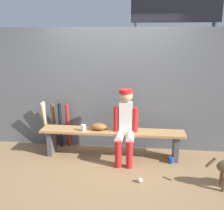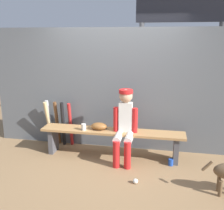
{
  "view_description": "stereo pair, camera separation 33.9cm",
  "coord_description": "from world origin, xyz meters",
  "px_view_note": "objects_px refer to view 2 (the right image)",
  "views": [
    {
      "loc": [
        0.5,
        -4.33,
        2.06
      ],
      "look_at": [
        0.0,
        0.0,
        0.94
      ],
      "focal_mm": 43.04,
      "sensor_mm": 36.0,
      "label": 1
    },
    {
      "loc": [
        0.84,
        -4.28,
        2.06
      ],
      "look_at": [
        0.0,
        0.0,
        0.94
      ],
      "focal_mm": 43.04,
      "sensor_mm": 36.0,
      "label": 2
    }
  ],
  "objects_px": {
    "cup_on_bench": "(84,127)",
    "bat_aluminum_black": "(63,124)",
    "bat_aluminum_silver": "(50,122)",
    "cup_on_ground": "(171,162)",
    "dugout_bench": "(112,136)",
    "bat_aluminum_red": "(71,124)",
    "bat_wood_natural": "(49,123)",
    "scoreboard": "(184,21)",
    "bat_wood_dark": "(57,123)",
    "baseball": "(135,181)",
    "player_seated": "(125,123)",
    "baseball_glove": "(99,126)"
  },
  "relations": [
    {
      "from": "cup_on_bench",
      "to": "bat_aluminum_black",
      "type": "bearing_deg",
      "value": 144.43
    },
    {
      "from": "bat_aluminum_silver",
      "to": "cup_on_ground",
      "type": "relative_size",
      "value": 8.06
    },
    {
      "from": "bat_aluminum_black",
      "to": "dugout_bench",
      "type": "bearing_deg",
      "value": -16.39
    },
    {
      "from": "bat_aluminum_red",
      "to": "bat_wood_natural",
      "type": "distance_m",
      "value": 0.44
    },
    {
      "from": "dugout_bench",
      "to": "scoreboard",
      "type": "distance_m",
      "value": 2.64
    },
    {
      "from": "cup_on_bench",
      "to": "bat_aluminum_silver",
      "type": "bearing_deg",
      "value": 151.99
    },
    {
      "from": "bat_wood_dark",
      "to": "cup_on_bench",
      "type": "xyz_separation_m",
      "value": [
        0.66,
        -0.42,
        0.11
      ]
    },
    {
      "from": "baseball",
      "to": "cup_on_bench",
      "type": "bearing_deg",
      "value": 143.05
    },
    {
      "from": "bat_aluminum_red",
      "to": "baseball",
      "type": "height_order",
      "value": "bat_aluminum_red"
    },
    {
      "from": "bat_aluminum_red",
      "to": "baseball",
      "type": "bearing_deg",
      "value": -39.76
    },
    {
      "from": "bat_wood_natural",
      "to": "cup_on_bench",
      "type": "xyz_separation_m",
      "value": [
        0.82,
        -0.38,
        0.1
      ]
    },
    {
      "from": "baseball",
      "to": "cup_on_bench",
      "type": "height_order",
      "value": "cup_on_bench"
    },
    {
      "from": "baseball",
      "to": "bat_aluminum_black",
      "type": "bearing_deg",
      "value": 143.52
    },
    {
      "from": "bat_aluminum_black",
      "to": "bat_aluminum_silver",
      "type": "height_order",
      "value": "bat_aluminum_silver"
    },
    {
      "from": "cup_on_ground",
      "to": "bat_aluminum_black",
      "type": "bearing_deg",
      "value": 167.47
    },
    {
      "from": "bat_aluminum_silver",
      "to": "bat_wood_natural",
      "type": "xyz_separation_m",
      "value": [
        0.01,
        -0.06,
        -0.0
      ]
    },
    {
      "from": "player_seated",
      "to": "baseball",
      "type": "distance_m",
      "value": 0.98
    },
    {
      "from": "dugout_bench",
      "to": "scoreboard",
      "type": "relative_size",
      "value": 0.74
    },
    {
      "from": "bat_wood_dark",
      "to": "player_seated",
      "type": "bearing_deg",
      "value": -18.22
    },
    {
      "from": "bat_wood_dark",
      "to": "scoreboard",
      "type": "distance_m",
      "value": 3.16
    },
    {
      "from": "player_seated",
      "to": "bat_aluminum_red",
      "type": "xyz_separation_m",
      "value": [
        -1.1,
        0.43,
        -0.23
      ]
    },
    {
      "from": "dugout_bench",
      "to": "bat_aluminum_red",
      "type": "xyz_separation_m",
      "value": [
        -0.87,
        0.32,
        0.05
      ]
    },
    {
      "from": "player_seated",
      "to": "scoreboard",
      "type": "xyz_separation_m",
      "value": [
        0.94,
        1.45,
        1.67
      ]
    },
    {
      "from": "bat_aluminum_silver",
      "to": "baseball",
      "type": "bearing_deg",
      "value": -33.09
    },
    {
      "from": "baseball_glove",
      "to": "cup_on_ground",
      "type": "bearing_deg",
      "value": -6.99
    },
    {
      "from": "bat_wood_dark",
      "to": "cup_on_ground",
      "type": "height_order",
      "value": "bat_wood_dark"
    },
    {
      "from": "bat_aluminum_red",
      "to": "bat_wood_natural",
      "type": "xyz_separation_m",
      "value": [
        -0.43,
        -0.02,
        0.01
      ]
    },
    {
      "from": "cup_on_bench",
      "to": "player_seated",
      "type": "bearing_deg",
      "value": -2.74
    },
    {
      "from": "scoreboard",
      "to": "bat_aluminum_red",
      "type": "bearing_deg",
      "value": -153.51
    },
    {
      "from": "bat_wood_natural",
      "to": "dugout_bench",
      "type": "bearing_deg",
      "value": -12.87
    },
    {
      "from": "player_seated",
      "to": "bat_aluminum_black",
      "type": "xyz_separation_m",
      "value": [
        -1.24,
        0.41,
        -0.23
      ]
    },
    {
      "from": "dugout_bench",
      "to": "player_seated",
      "type": "height_order",
      "value": "player_seated"
    },
    {
      "from": "baseball_glove",
      "to": "scoreboard",
      "type": "height_order",
      "value": "scoreboard"
    },
    {
      "from": "cup_on_ground",
      "to": "cup_on_bench",
      "type": "relative_size",
      "value": 1.0
    },
    {
      "from": "bat_aluminum_silver",
      "to": "cup_on_bench",
      "type": "relative_size",
      "value": 8.06
    },
    {
      "from": "dugout_bench",
      "to": "bat_aluminum_black",
      "type": "height_order",
      "value": "bat_aluminum_black"
    },
    {
      "from": "player_seated",
      "to": "bat_aluminum_red",
      "type": "height_order",
      "value": "player_seated"
    },
    {
      "from": "bat_wood_dark",
      "to": "baseball",
      "type": "bearing_deg",
      "value": -35.16
    },
    {
      "from": "bat_aluminum_silver",
      "to": "bat_aluminum_red",
      "type": "bearing_deg",
      "value": -5.35
    },
    {
      "from": "bat_wood_dark",
      "to": "scoreboard",
      "type": "bearing_deg",
      "value": 23.29
    },
    {
      "from": "bat_wood_dark",
      "to": "bat_aluminum_black",
      "type": "bearing_deg",
      "value": -17.73
    },
    {
      "from": "bat_wood_dark",
      "to": "baseball",
      "type": "relative_size",
      "value": 11.68
    },
    {
      "from": "bat_aluminum_silver",
      "to": "cup_on_bench",
      "type": "height_order",
      "value": "bat_aluminum_silver"
    },
    {
      "from": "bat_wood_natural",
      "to": "cup_on_ground",
      "type": "distance_m",
      "value": 2.38
    },
    {
      "from": "bat_aluminum_black",
      "to": "cup_on_bench",
      "type": "height_order",
      "value": "bat_aluminum_black"
    },
    {
      "from": "bat_wood_dark",
      "to": "cup_on_bench",
      "type": "distance_m",
      "value": 0.79
    },
    {
      "from": "dugout_bench",
      "to": "bat_aluminum_silver",
      "type": "height_order",
      "value": "bat_aluminum_silver"
    },
    {
      "from": "dugout_bench",
      "to": "scoreboard",
      "type": "xyz_separation_m",
      "value": [
        1.17,
        1.34,
        1.96
      ]
    },
    {
      "from": "bat_wood_dark",
      "to": "cup_on_ground",
      "type": "distance_m",
      "value": 2.24
    },
    {
      "from": "bat_aluminum_black",
      "to": "bat_aluminum_silver",
      "type": "distance_m",
      "value": 0.31
    }
  ]
}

